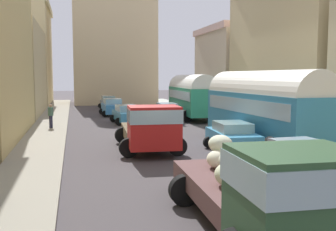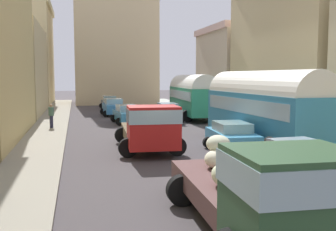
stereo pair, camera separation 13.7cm
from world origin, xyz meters
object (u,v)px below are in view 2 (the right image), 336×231
object	(u,v)px
pedestrian_3	(51,115)
car_2	(109,102)
parked_bus_1	(263,105)
car_5	(168,113)
car_3	(303,166)
cargo_truck_1	(149,127)
car_1	(113,107)
car_0	(127,114)
car_4	(232,137)
parked_bus_2	(192,94)
cargo_truck_0	(262,189)

from	to	relation	value
pedestrian_3	car_2	bearing A→B (deg)	72.07
parked_bus_1	car_5	world-z (taller)	parked_bus_1
parked_bus_1	car_3	xyz separation A→B (m)	(-2.54, -8.01, -1.43)
cargo_truck_1	pedestrian_3	distance (m)	10.94
car_1	cargo_truck_1	bearing A→B (deg)	-89.83
cargo_truck_1	car_0	bearing A→B (deg)	87.99
car_4	pedestrian_3	xyz separation A→B (m)	(-9.18, 10.59, 0.27)
car_0	car_1	world-z (taller)	car_1
parked_bus_2	car_1	world-z (taller)	parked_bus_2
parked_bus_1	car_0	world-z (taller)	parked_bus_1
car_3	car_4	size ratio (longest dim) A/B	1.03
parked_bus_2	car_5	world-z (taller)	parked_bus_2
car_1	car_5	world-z (taller)	car_1
car_3	pedestrian_3	size ratio (longest dim) A/B	2.31
parked_bus_2	car_4	size ratio (longest dim) A/B	2.28
car_0	pedestrian_3	distance (m)	6.18
cargo_truck_1	cargo_truck_0	bearing A→B (deg)	-87.63
parked_bus_1	pedestrian_3	bearing A→B (deg)	141.22
car_4	cargo_truck_0	bearing A→B (deg)	-108.86
parked_bus_2	pedestrian_3	xyz separation A→B (m)	(-11.75, -4.94, -1.12)
car_4	car_5	xyz separation A→B (m)	(-0.17, 13.24, 0.02)
car_3	car_5	xyz separation A→B (m)	(0.05, 19.90, -0.02)
car_0	car_5	distance (m)	3.37
car_1	car_2	xyz separation A→B (m)	(0.25, 7.72, -0.06)
cargo_truck_0	car_3	bearing A→B (deg)	47.50
car_5	cargo_truck_1	bearing A→B (deg)	-107.17
car_4	parked_bus_1	bearing A→B (deg)	30.38
parked_bus_2	cargo_truck_1	size ratio (longest dim) A/B	1.37
car_3	car_5	world-z (taller)	car_3
parked_bus_1	parked_bus_2	bearing A→B (deg)	88.95
cargo_truck_1	car_5	size ratio (longest dim) A/B	1.58
parked_bus_2	pedestrian_3	size ratio (longest dim) A/B	5.12
car_2	car_5	world-z (taller)	car_5
parked_bus_2	car_0	distance (m)	6.72
car_0	car_4	bearing A→B (deg)	-74.90
car_3	pedestrian_3	bearing A→B (deg)	117.44
parked_bus_2	cargo_truck_1	world-z (taller)	parked_bus_2
car_5	pedestrian_3	distance (m)	9.39
car_4	pedestrian_3	world-z (taller)	pedestrian_3
parked_bus_1	parked_bus_2	distance (m)	14.17
cargo_truck_0	car_2	size ratio (longest dim) A/B	1.90
parked_bus_2	car_5	distance (m)	3.82
cargo_truck_0	car_0	world-z (taller)	cargo_truck_0
parked_bus_2	car_2	xyz separation A→B (m)	(-6.33, 11.80, -1.39)
parked_bus_1	car_5	distance (m)	12.23
car_2	pedestrian_3	xyz separation A→B (m)	(-5.42, -16.74, 0.28)
car_1	car_2	distance (m)	7.73
pedestrian_3	parked_bus_1	bearing A→B (deg)	-38.78
pedestrian_3	car_3	bearing A→B (deg)	-62.56
car_1	parked_bus_1	bearing A→B (deg)	-70.88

